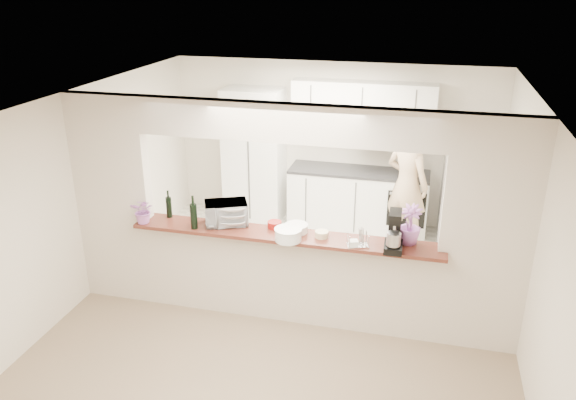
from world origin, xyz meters
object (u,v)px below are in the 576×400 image
(toaster_oven, at_px, (226,213))
(stand_mixer, at_px, (394,232))
(person, at_px, (407,185))
(refrigerator, at_px, (469,186))

(toaster_oven, distance_m, stand_mixer, 1.87)
(toaster_oven, xyz_separation_m, stand_mixer, (1.86, -0.19, 0.06))
(stand_mixer, distance_m, person, 2.46)
(stand_mixer, bearing_deg, refrigerator, 72.22)
(toaster_oven, distance_m, person, 2.95)
(refrigerator, bearing_deg, toaster_oven, -136.61)
(toaster_oven, height_order, stand_mixer, stand_mixer)
(refrigerator, distance_m, stand_mixer, 2.96)
(toaster_oven, height_order, person, person)
(refrigerator, relative_size, stand_mixer, 3.99)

